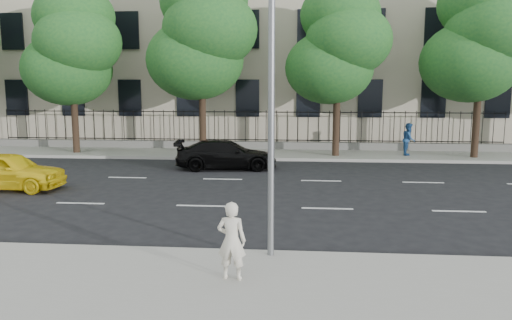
{
  "coord_description": "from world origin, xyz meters",
  "views": [
    {
      "loc": [
        3.09,
        -12.81,
        3.88
      ],
      "look_at": [
        1.72,
        3.0,
        1.43
      ],
      "focal_mm": 35.0,
      "sensor_mm": 36.0,
      "label": 1
    }
  ],
  "objects_px": {
    "black_sedan": "(226,155)",
    "woman_near": "(232,241)",
    "yellow_taxi": "(7,171)",
    "street_light": "(273,24)"
  },
  "relations": [
    {
      "from": "black_sedan",
      "to": "woman_near",
      "type": "xyz_separation_m",
      "value": [
        2.05,
        -13.2,
        0.25
      ]
    },
    {
      "from": "yellow_taxi",
      "to": "black_sedan",
      "type": "relative_size",
      "value": 0.9
    },
    {
      "from": "street_light",
      "to": "woman_near",
      "type": "bearing_deg",
      "value": -108.71
    },
    {
      "from": "yellow_taxi",
      "to": "black_sedan",
      "type": "xyz_separation_m",
      "value": [
        7.36,
        5.13,
        -0.04
      ]
    },
    {
      "from": "street_light",
      "to": "woman_near",
      "type": "relative_size",
      "value": 5.28
    },
    {
      "from": "street_light",
      "to": "yellow_taxi",
      "type": "xyz_separation_m",
      "value": [
        -10.07,
        6.11,
        -4.44
      ]
    },
    {
      "from": "yellow_taxi",
      "to": "street_light",
      "type": "bearing_deg",
      "value": -120.03
    },
    {
      "from": "black_sedan",
      "to": "woman_near",
      "type": "relative_size",
      "value": 3.0
    },
    {
      "from": "street_light",
      "to": "woman_near",
      "type": "xyz_separation_m",
      "value": [
        -0.67,
        -1.97,
        -4.24
      ]
    },
    {
      "from": "woman_near",
      "to": "street_light",
      "type": "bearing_deg",
      "value": -104.06
    }
  ]
}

